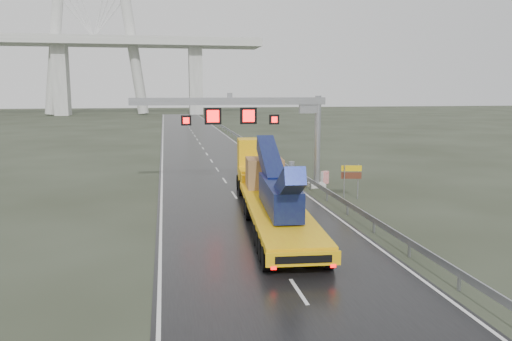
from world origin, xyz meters
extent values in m
plane|color=#292E20|center=(0.00, 0.00, 0.00)|extent=(400.00, 400.00, 0.00)
cube|color=black|center=(0.00, 40.00, 0.01)|extent=(11.00, 200.00, 0.02)
cube|color=#ACACA7|center=(6.90, 18.00, 0.15)|extent=(1.20, 1.20, 0.30)
cylinder|color=gray|center=(6.90, 18.00, 3.60)|extent=(0.48, 0.48, 7.20)
cube|color=gray|center=(0.00, 18.00, 6.80)|extent=(14.80, 0.55, 0.55)
cube|color=gray|center=(6.10, 18.00, 6.30)|extent=(1.40, 0.35, 0.90)
cube|color=gray|center=(0.00, 18.00, 7.25)|extent=(0.35, 0.35, 0.35)
cube|color=black|center=(-1.30, 17.95, 5.70)|extent=(1.25, 0.25, 1.25)
cube|color=#FF0C0C|center=(-1.30, 17.81, 5.70)|extent=(0.90, 0.02, 0.90)
cube|color=black|center=(1.40, 17.95, 5.70)|extent=(1.25, 0.25, 1.25)
cube|color=#FF0C0C|center=(1.40, 17.81, 5.70)|extent=(0.90, 0.02, 0.90)
cube|color=black|center=(-3.30, 17.95, 5.40)|extent=(0.75, 0.25, 0.75)
cube|color=#FF0C0C|center=(-3.30, 17.81, 5.40)|extent=(0.54, 0.02, 0.54)
cube|color=black|center=(3.40, 17.95, 5.40)|extent=(0.75, 0.25, 0.75)
cube|color=#FF0C0C|center=(3.40, 17.81, 5.40)|extent=(0.54, 0.02, 0.54)
cube|color=#ACACA7|center=(-35.00, 140.00, 10.50)|extent=(4.00, 6.00, 21.00)
cube|color=#ACACA7|center=(5.00, 140.00, 10.50)|extent=(4.00, 6.00, 21.00)
cube|color=yellow|center=(1.07, 6.69, 1.12)|extent=(4.11, 15.06, 0.37)
cube|color=yellow|center=(0.49, -0.89, 0.90)|extent=(3.08, 0.36, 0.58)
cube|color=black|center=(0.48, -0.96, 0.90)|extent=(2.33, 0.20, 0.32)
cube|color=#FF0505|center=(-0.74, -0.87, 0.58)|extent=(0.24, 0.06, 0.13)
cube|color=#FF0505|center=(1.70, -1.06, 0.58)|extent=(0.24, 0.06, 0.13)
cube|color=yellow|center=(1.68, 14.53, 1.54)|extent=(2.85, 1.48, 0.53)
cube|color=yellow|center=(1.81, 16.22, 1.28)|extent=(3.00, 3.39, 1.28)
cube|color=yellow|center=(1.96, 18.13, 2.55)|extent=(2.81, 2.32, 2.76)
cube|color=black|center=(2.04, 19.21, 2.87)|extent=(2.44, 0.24, 1.28)
cube|color=#111550|center=(0.99, 5.63, 2.13)|extent=(1.98, 6.47, 1.49)
cube|color=#111550|center=(1.28, 9.33, 3.40)|extent=(1.51, 5.92, 2.72)
cube|color=#111550|center=(0.79, 2.98, 3.08)|extent=(1.28, 4.27, 2.57)
cylinder|color=gray|center=(1.63, 5.58, 3.08)|extent=(0.34, 0.34, 1.70)
cube|color=#9D6A47|center=(1.50, 12.19, 2.26)|extent=(2.51, 2.51, 1.91)
cylinder|color=black|center=(0.71, 1.92, 0.53)|extent=(3.15, 1.30, 1.06)
cylinder|color=black|center=(1.28, 9.33, 0.53)|extent=(3.15, 1.30, 1.06)
cylinder|color=black|center=(1.94, 17.92, 0.58)|extent=(2.95, 1.39, 1.17)
cylinder|color=gray|center=(7.45, 13.31, 1.23)|extent=(0.08, 0.08, 2.45)
cylinder|color=gray|center=(8.47, 13.31, 1.23)|extent=(0.08, 0.08, 2.45)
cube|color=yellow|center=(7.96, 13.31, 2.19)|extent=(1.41, 0.34, 0.41)
cube|color=#592919|center=(7.96, 13.31, 1.68)|extent=(1.41, 0.34, 0.46)
cube|color=red|center=(8.00, 19.29, 0.51)|extent=(0.69, 0.53, 1.03)
camera|label=1|loc=(-4.86, -19.51, 7.65)|focal=35.00mm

